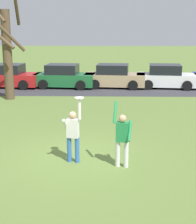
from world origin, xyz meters
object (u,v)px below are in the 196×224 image
object	(u,v)px
parked_car_red	(9,77)
bare_tree_tall	(7,51)
parked_car_tan	(114,77)
person_defender	(122,136)
parked_car_white	(166,77)
frisbee_disc	(79,98)
field_cone_orange	(73,128)
parked_car_green	(64,77)
person_catcher	(73,132)

from	to	relation	value
parked_car_red	bare_tree_tall	distance (m)	4.62
parked_car_tan	bare_tree_tall	xyz separation A→B (m)	(-6.15, -4.05, 2.07)
person_defender	parked_car_red	size ratio (longest dim) A/B	0.48
person_defender	bare_tree_tall	world-z (taller)	bare_tree_tall
person_defender	parked_car_white	size ratio (longest dim) A/B	0.48
parked_car_tan	bare_tree_tall	size ratio (longest dim) A/B	0.70
parked_car_red	frisbee_disc	bearing A→B (deg)	-60.28
field_cone_orange	bare_tree_tall	bearing A→B (deg)	124.65
parked_car_green	parked_car_tan	bearing A→B (deg)	7.35
person_catcher	parked_car_red	xyz separation A→B (m)	(-5.70, 13.24, -0.25)
person_defender	frisbee_disc	distance (m)	1.74
parked_car_tan	parked_car_green	bearing A→B (deg)	-172.65
person_catcher	parked_car_white	xyz separation A→B (m)	(5.13, 13.24, -0.25)
frisbee_disc	bare_tree_tall	size ratio (longest dim) A/B	0.05
person_defender	field_cone_orange	bearing A→B (deg)	-49.21
frisbee_disc	field_cone_orange	world-z (taller)	frisbee_disc
parked_car_red	parked_car_green	world-z (taller)	same
parked_car_red	person_catcher	bearing A→B (deg)	-61.00
parked_car_red	parked_car_tan	xyz separation A→B (m)	(7.27, 0.07, 0.00)
person_defender	parked_car_green	world-z (taller)	person_defender
parked_car_tan	field_cone_orange	bearing A→B (deg)	-94.85
person_catcher	parked_car_red	distance (m)	14.42
parked_car_green	parked_car_white	world-z (taller)	same
bare_tree_tall	field_cone_orange	world-z (taller)	bare_tree_tall
person_defender	frisbee_disc	bearing A→B (deg)	0.00
person_defender	parked_car_white	world-z (taller)	person_defender
frisbee_disc	parked_car_tan	size ratio (longest dim) A/B	0.06
person_defender	parked_car_green	xyz separation A→B (m)	(-3.40, 13.56, -0.25)
parked_car_green	bare_tree_tall	world-z (taller)	bare_tree_tall
frisbee_disc	parked_car_green	distance (m)	13.50
parked_car_white	field_cone_orange	world-z (taller)	parked_car_white
person_defender	bare_tree_tall	size ratio (longest dim) A/B	0.34
parked_car_red	parked_car_white	size ratio (longest dim) A/B	1.00
parked_car_tan	bare_tree_tall	world-z (taller)	bare_tree_tall
parked_car_tan	parked_car_white	world-z (taller)	same
parked_car_green	parked_car_tan	distance (m)	3.46
person_catcher	parked_car_tan	world-z (taller)	person_catcher
person_catcher	frisbee_disc	xyz separation A→B (m)	(0.22, -0.05, 1.11)
person_defender	parked_car_green	size ratio (longest dim) A/B	0.48
person_catcher	parked_car_green	xyz separation A→B (m)	(-1.89, 13.21, -0.25)
frisbee_disc	field_cone_orange	distance (m)	3.75
person_defender	field_cone_orange	size ratio (longest dim) A/B	6.38
parked_car_red	parked_car_tan	bearing A→B (deg)	6.28
parked_car_red	parked_car_tan	world-z (taller)	same
bare_tree_tall	parked_car_tan	bearing A→B (deg)	33.33
parked_car_green	parked_car_white	xyz separation A→B (m)	(7.01, 0.03, 0.00)
parked_car_white	field_cone_orange	distance (m)	11.52
parked_car_green	person_defender	bearing A→B (deg)	-70.17
frisbee_disc	parked_car_red	xyz separation A→B (m)	(-5.91, 13.29, -1.37)
parked_car_green	bare_tree_tall	distance (m)	5.21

